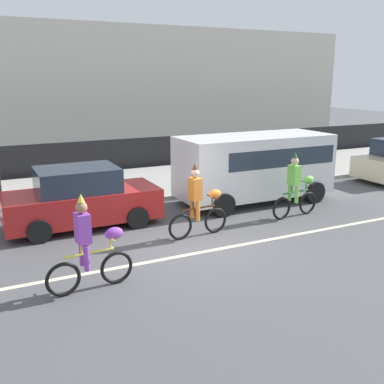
# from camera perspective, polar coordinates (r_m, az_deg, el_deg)

# --- Properties ---
(ground_plane) EXTENTS (80.00, 80.00, 0.00)m
(ground_plane) POSITION_cam_1_polar(r_m,az_deg,el_deg) (11.03, 0.49, -6.71)
(ground_plane) COLOR #4C4C4F
(road_centre_line) EXTENTS (36.00, 0.14, 0.01)m
(road_centre_line) POSITION_cam_1_polar(r_m,az_deg,el_deg) (10.61, 1.71, -7.56)
(road_centre_line) COLOR beige
(road_centre_line) RESTS_ON ground
(sidewalk_curb) EXTENTS (60.00, 5.00, 0.15)m
(sidewalk_curb) POSITION_cam_1_polar(r_m,az_deg,el_deg) (16.82, -9.43, 0.79)
(sidewalk_curb) COLOR #9E9B93
(sidewalk_curb) RESTS_ON ground
(fence_line) EXTENTS (40.00, 0.08, 1.40)m
(fence_line) POSITION_cam_1_polar(r_m,az_deg,el_deg) (19.44, -11.99, 4.37)
(fence_line) COLOR black
(fence_line) RESTS_ON ground
(building_backdrop) EXTENTS (28.00, 8.00, 6.67)m
(building_backdrop) POSITION_cam_1_polar(r_m,az_deg,el_deg) (28.25, -10.68, 12.83)
(building_backdrop) COLOR beige
(building_backdrop) RESTS_ON ground
(parade_cyclist_purple) EXTENTS (1.72, 0.50, 1.92)m
(parade_cyclist_purple) POSITION_cam_1_polar(r_m,az_deg,el_deg) (8.72, -12.83, -6.98)
(parade_cyclist_purple) COLOR black
(parade_cyclist_purple) RESTS_ON ground
(parade_cyclist_orange) EXTENTS (1.72, 0.50, 1.92)m
(parade_cyclist_orange) POSITION_cam_1_polar(r_m,az_deg,el_deg) (11.36, 0.87, -1.59)
(parade_cyclist_orange) COLOR black
(parade_cyclist_orange) RESTS_ON ground
(parade_cyclist_lime) EXTENTS (1.72, 0.50, 1.92)m
(parade_cyclist_lime) POSITION_cam_1_polar(r_m,az_deg,el_deg) (13.31, 13.09, 0.41)
(parade_cyclist_lime) COLOR black
(parade_cyclist_lime) RESTS_ON ground
(parked_van_white) EXTENTS (5.00, 2.22, 2.18)m
(parked_van_white) POSITION_cam_1_polar(r_m,az_deg,el_deg) (14.66, 8.15, 3.65)
(parked_van_white) COLOR white
(parked_van_white) RESTS_ON ground
(parked_car_red) EXTENTS (4.10, 1.92, 1.64)m
(parked_car_red) POSITION_cam_1_polar(r_m,az_deg,el_deg) (12.51, -13.90, -0.81)
(parked_car_red) COLOR #AD1E1E
(parked_car_red) RESTS_ON ground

